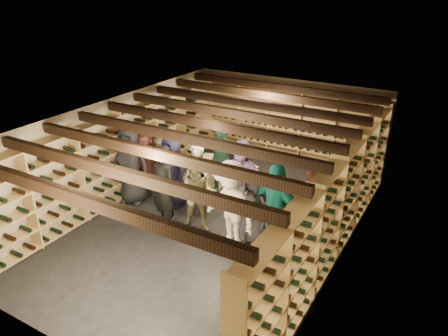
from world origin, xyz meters
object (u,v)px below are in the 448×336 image
person_4 (275,211)px  person_8 (315,212)px  person_7 (198,181)px  person_11 (241,174)px  crate_stack_left (211,171)px  person_6 (172,171)px  person_1 (163,189)px  person_9 (168,163)px  person_0 (131,165)px  person_2 (198,196)px  person_10 (220,160)px  person_3 (231,207)px  crate_stack_right (246,178)px  person_12 (255,208)px  crate_loose (283,207)px  person_5 (146,162)px

person_4 → person_8: 0.77m
person_7 → person_11: 1.08m
crate_stack_left → person_6: 1.31m
person_1 → person_9: size_ratio=1.15×
person_8 → person_9: size_ratio=1.07×
person_1 → person_6: 1.08m
person_0 → person_1: person_0 is taller
person_2 → person_10: size_ratio=0.89×
person_0 → person_6: (0.91, 0.38, -0.09)m
person_6 → person_8: person_8 is taller
person_3 → person_4: bearing=34.6°
crate_stack_right → person_0: size_ratio=0.36×
crate_stack_right → person_11: person_11 is taller
person_1 → person_10: bearing=102.1°
person_11 → person_12: person_11 is taller
person_9 → person_0: bearing=-119.7°
person_0 → person_9: size_ratio=1.16×
person_11 → person_12: size_ratio=1.06×
person_2 → person_12: person_2 is taller
person_8 → crate_stack_left: bearing=177.2°
crate_stack_left → person_1: (0.20, -2.18, 0.51)m
crate_stack_left → crate_loose: bearing=-5.6°
person_2 → person_3: person_3 is taller
crate_loose → person_12: (-0.02, -1.45, 0.69)m
person_8 → person_12: bearing=-145.4°
person_7 → crate_loose: bearing=31.4°
person_2 → person_4: (1.71, -0.01, 0.14)m
person_6 → person_12: bearing=-0.6°
crate_loose → person_5: (-3.26, -0.83, 0.72)m
person_3 → person_8: size_ratio=1.07×
person_6 → crate_stack_right: bearing=62.8°
person_8 → person_11: 2.22m
person_5 → person_3: bearing=-24.8°
person_0 → person_8: (4.36, 0.20, -0.07)m
person_3 → person_5: size_ratio=1.15×
person_9 → person_10: size_ratio=0.89×
person_3 → person_10: bearing=142.1°
person_1 → person_11: (0.94, 1.67, -0.11)m
crate_stack_right → person_12: 2.31m
crate_loose → person_7: bearing=-141.9°
crate_loose → person_8: (1.10, -1.18, 0.78)m
person_1 → person_10: 1.94m
crate_stack_right → person_8: person_8 is taller
person_3 → person_7: person_3 is taller
person_7 → person_4: bearing=-19.4°
person_0 → person_7: person_0 is taller
person_10 → person_8: bearing=-27.7°
person_4 → person_7: person_4 is taller
crate_loose → person_6: (-2.35, -1.00, 0.77)m
crate_loose → person_2: (-1.22, -1.65, 0.73)m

